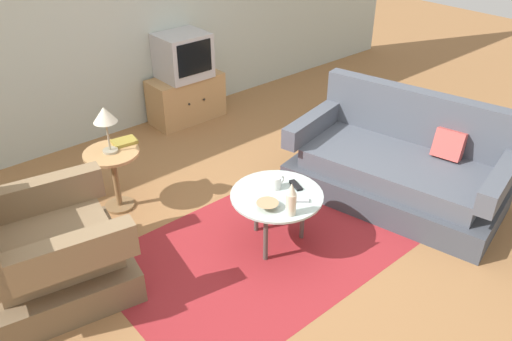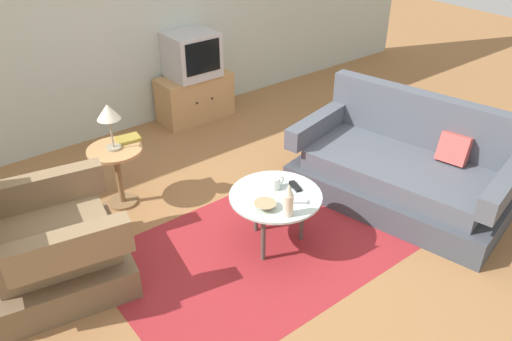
{
  "view_description": "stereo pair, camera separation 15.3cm",
  "coord_description": "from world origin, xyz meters",
  "px_view_note": "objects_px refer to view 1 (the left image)",
  "views": [
    {
      "loc": [
        -2.17,
        -2.42,
        2.62
      ],
      "look_at": [
        0.04,
        0.15,
        0.55
      ],
      "focal_mm": 35.92,
      "sensor_mm": 36.0,
      "label": 1
    },
    {
      "loc": [
        -2.06,
        -2.51,
        2.62
      ],
      "look_at": [
        0.04,
        0.15,
        0.55
      ],
      "focal_mm": 35.92,
      "sensor_mm": 36.0,
      "label": 2
    }
  ],
  "objects_px": {
    "mug": "(275,182)",
    "armchair": "(47,253)",
    "side_table": "(114,168)",
    "vase": "(291,200)",
    "tv_remote_silver": "(298,200)",
    "table_lamp": "(105,117)",
    "tv_remote_dark": "(296,185)",
    "coffee_table": "(276,199)",
    "couch": "(399,168)",
    "tv_stand": "(186,98)",
    "television": "(183,56)",
    "bowl": "(267,205)",
    "book": "(124,142)"
  },
  "relations": [
    {
      "from": "armchair",
      "to": "tv_stand",
      "type": "relative_size",
      "value": 1.28
    },
    {
      "from": "tv_remote_silver",
      "to": "mug",
      "type": "bearing_deg",
      "value": 131.35
    },
    {
      "from": "table_lamp",
      "to": "bowl",
      "type": "distance_m",
      "value": 1.5
    },
    {
      "from": "couch",
      "to": "book",
      "type": "distance_m",
      "value": 2.4
    },
    {
      "from": "mug",
      "to": "tv_remote_dark",
      "type": "xyz_separation_m",
      "value": [
        0.13,
        -0.09,
        -0.04
      ]
    },
    {
      "from": "mug",
      "to": "book",
      "type": "relative_size",
      "value": 0.64
    },
    {
      "from": "couch",
      "to": "tv_remote_silver",
      "type": "relative_size",
      "value": 13.06
    },
    {
      "from": "bowl",
      "to": "vase",
      "type": "bearing_deg",
      "value": -63.98
    },
    {
      "from": "table_lamp",
      "to": "bowl",
      "type": "xyz_separation_m",
      "value": [
        0.54,
        -1.35,
        -0.38
      ]
    },
    {
      "from": "side_table",
      "to": "tv_remote_silver",
      "type": "xyz_separation_m",
      "value": [
        0.76,
        -1.43,
        0.07
      ]
    },
    {
      "from": "side_table",
      "to": "vase",
      "type": "bearing_deg",
      "value": -67.82
    },
    {
      "from": "coffee_table",
      "to": "side_table",
      "type": "distance_m",
      "value": 1.44
    },
    {
      "from": "couch",
      "to": "book",
      "type": "height_order",
      "value": "couch"
    },
    {
      "from": "tv_remote_dark",
      "to": "vase",
      "type": "bearing_deg",
      "value": -33.18
    },
    {
      "from": "book",
      "to": "bowl",
      "type": "bearing_deg",
      "value": -66.7
    },
    {
      "from": "armchair",
      "to": "tv_remote_dark",
      "type": "xyz_separation_m",
      "value": [
        1.72,
        -0.67,
        0.16
      ]
    },
    {
      "from": "mug",
      "to": "armchair",
      "type": "bearing_deg",
      "value": 159.78
    },
    {
      "from": "armchair",
      "to": "coffee_table",
      "type": "xyz_separation_m",
      "value": [
        1.53,
        -0.65,
        0.1
      ]
    },
    {
      "from": "bowl",
      "to": "coffee_table",
      "type": "bearing_deg",
      "value": 27.21
    },
    {
      "from": "vase",
      "to": "tv_remote_silver",
      "type": "relative_size",
      "value": 1.71
    },
    {
      "from": "bowl",
      "to": "tv_remote_dark",
      "type": "height_order",
      "value": "bowl"
    },
    {
      "from": "table_lamp",
      "to": "mug",
      "type": "bearing_deg",
      "value": -57.38
    },
    {
      "from": "coffee_table",
      "to": "tv_remote_silver",
      "type": "distance_m",
      "value": 0.19
    },
    {
      "from": "television",
      "to": "vase",
      "type": "bearing_deg",
      "value": -108.08
    },
    {
      "from": "armchair",
      "to": "tv_remote_silver",
      "type": "distance_m",
      "value": 1.8
    },
    {
      "from": "vase",
      "to": "bowl",
      "type": "distance_m",
      "value": 0.2
    },
    {
      "from": "armchair",
      "to": "book",
      "type": "xyz_separation_m",
      "value": [
        0.99,
        0.67,
        0.25
      ]
    },
    {
      "from": "television",
      "to": "table_lamp",
      "type": "distance_m",
      "value": 1.83
    },
    {
      "from": "tv_stand",
      "to": "vase",
      "type": "height_order",
      "value": "vase"
    },
    {
      "from": "side_table",
      "to": "table_lamp",
      "type": "distance_m",
      "value": 0.47
    },
    {
      "from": "tv_remote_silver",
      "to": "book",
      "type": "height_order",
      "value": "book"
    },
    {
      "from": "mug",
      "to": "bowl",
      "type": "xyz_separation_m",
      "value": [
        -0.22,
        -0.16,
        -0.03
      ]
    },
    {
      "from": "coffee_table",
      "to": "vase",
      "type": "bearing_deg",
      "value": -110.52
    },
    {
      "from": "vase",
      "to": "book",
      "type": "xyz_separation_m",
      "value": [
        -0.45,
        1.57,
        -0.02
      ]
    },
    {
      "from": "table_lamp",
      "to": "tv_remote_dark",
      "type": "distance_m",
      "value": 1.61
    },
    {
      "from": "side_table",
      "to": "tv_remote_dark",
      "type": "xyz_separation_m",
      "value": [
        0.89,
        -1.27,
        0.07
      ]
    },
    {
      "from": "tv_stand",
      "to": "armchair",
      "type": "bearing_deg",
      "value": -143.52
    },
    {
      "from": "tv_stand",
      "to": "coffee_table",
      "type": "bearing_deg",
      "value": -107.86
    },
    {
      "from": "couch",
      "to": "coffee_table",
      "type": "relative_size",
      "value": 2.79
    },
    {
      "from": "armchair",
      "to": "table_lamp",
      "type": "xyz_separation_m",
      "value": [
        0.82,
        0.6,
        0.55
      ]
    },
    {
      "from": "armchair",
      "to": "bowl",
      "type": "bearing_deg",
      "value": 71.81
    },
    {
      "from": "mug",
      "to": "tv_remote_silver",
      "type": "distance_m",
      "value": 0.25
    },
    {
      "from": "television",
      "to": "mug",
      "type": "relative_size",
      "value": 3.83
    },
    {
      "from": "bowl",
      "to": "mug",
      "type": "bearing_deg",
      "value": 35.37
    },
    {
      "from": "television",
      "to": "mug",
      "type": "distance_m",
      "value": 2.4
    },
    {
      "from": "side_table",
      "to": "tv_remote_dark",
      "type": "distance_m",
      "value": 1.55
    },
    {
      "from": "vase",
      "to": "tv_remote_silver",
      "type": "distance_m",
      "value": 0.2
    },
    {
      "from": "couch",
      "to": "tv_remote_dark",
      "type": "height_order",
      "value": "couch"
    },
    {
      "from": "couch",
      "to": "tv_remote_silver",
      "type": "xyz_separation_m",
      "value": [
        -1.22,
        0.04,
        0.18
      ]
    },
    {
      "from": "bowl",
      "to": "armchair",
      "type": "bearing_deg",
      "value": 151.4
    }
  ]
}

